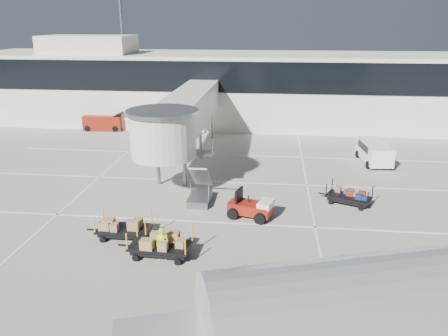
{
  "coord_description": "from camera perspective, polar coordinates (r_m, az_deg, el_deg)",
  "views": [
    {
      "loc": [
        3.25,
        -21.75,
        11.6
      ],
      "look_at": [
        0.07,
        6.41,
        2.0
      ],
      "focal_mm": 35.0,
      "sensor_mm": 36.0,
      "label": 1
    }
  ],
  "objects": [
    {
      "name": "ground",
      "position": [
        24.87,
        -1.84,
        -9.11
      ],
      "size": [
        140.0,
        140.0,
        0.0
      ],
      "primitive_type": "plane",
      "color": "#B9B4A5",
      "rests_on": "ground"
    },
    {
      "name": "lane_markings",
      "position": [
        33.41,
        -0.69,
        -1.59
      ],
      "size": [
        40.0,
        30.0,
        0.02
      ],
      "color": "silver",
      "rests_on": "ground"
    },
    {
      "name": "terminal",
      "position": [
        52.36,
        2.47,
        10.47
      ],
      "size": [
        64.0,
        12.11,
        15.2
      ],
      "color": "beige",
      "rests_on": "ground"
    },
    {
      "name": "jet_bridge",
      "position": [
        35.54,
        -5.46,
        6.75
      ],
      "size": [
        5.7,
        20.4,
        6.03
      ],
      "color": "beige",
      "rests_on": "ground"
    },
    {
      "name": "baggage_tug",
      "position": [
        27.08,
        3.61,
        -5.2
      ],
      "size": [
        2.94,
        2.35,
        1.76
      ],
      "rotation": [
        0.0,
        0.0,
        -0.3
      ],
      "color": "maroon",
      "rests_on": "ground"
    },
    {
      "name": "suitcase_cart",
      "position": [
        30.15,
        15.84,
        -3.65
      ],
      "size": [
        3.47,
        2.45,
        1.36
      ],
      "rotation": [
        0.0,
        0.0,
        -0.43
      ],
      "color": "black",
      "rests_on": "ground"
    },
    {
      "name": "box_cart_near",
      "position": [
        23.13,
        -8.36,
        -10.0
      ],
      "size": [
        3.94,
        1.77,
        1.53
      ],
      "rotation": [
        0.0,
        0.0,
        -0.06
      ],
      "color": "black",
      "rests_on": "ground"
    },
    {
      "name": "box_cart_far",
      "position": [
        25.3,
        -13.0,
        -7.75
      ],
      "size": [
        3.67,
        1.52,
        1.44
      ],
      "rotation": [
        0.0,
        0.0,
        0.01
      ],
      "color": "black",
      "rests_on": "ground"
    },
    {
      "name": "ground_worker",
      "position": [
        22.59,
        -8.06,
        -9.82
      ],
      "size": [
        0.65,
        0.44,
        1.76
      ],
      "primitive_type": "imported",
      "rotation": [
        0.0,
        0.0,
        0.03
      ],
      "color": "#A7DA16",
      "rests_on": "ground"
    },
    {
      "name": "minivan",
      "position": [
        39.4,
        18.98,
        2.16
      ],
      "size": [
        2.44,
        4.82,
        1.76
      ],
      "rotation": [
        0.0,
        0.0,
        0.1
      ],
      "color": "white",
      "rests_on": "ground"
    },
    {
      "name": "belt_loader",
      "position": [
        50.57,
        -15.43,
        5.74
      ],
      "size": [
        4.59,
        2.03,
        2.17
      ],
      "rotation": [
        0.0,
        0.0,
        0.06
      ],
      "color": "maroon",
      "rests_on": "ground"
    }
  ]
}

